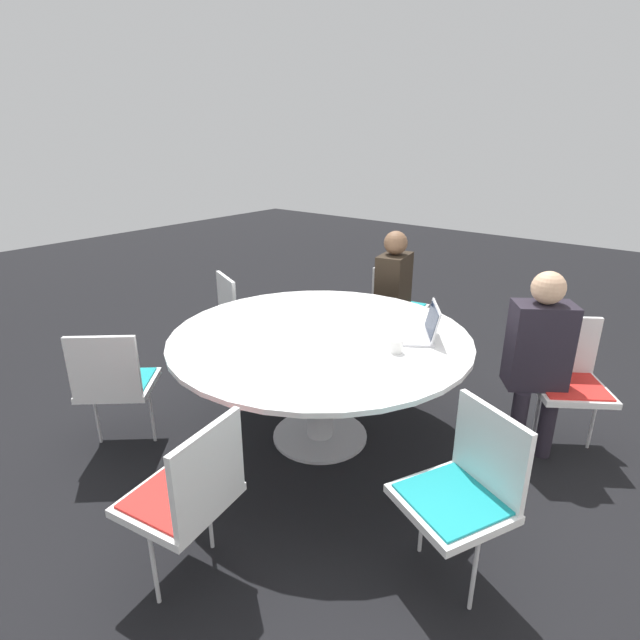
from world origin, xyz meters
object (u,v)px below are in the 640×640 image
chair_2 (242,313)px  chair_1 (394,301)px  chair_5 (465,485)px  person_1 (395,289)px  person_0 (539,350)px  coffee_cup (396,346)px  laptop (423,329)px  chair_3 (114,379)px  chair_0 (568,374)px  chair_4 (189,491)px

chair_2 → chair_1: bearing=75.5°
chair_5 → person_1: person_1 is taller
chair_1 → person_0: (0.80, 1.50, 0.20)m
chair_1 → person_0: 1.72m
chair_2 → person_1: person_1 is taller
chair_2 → person_0: bearing=30.6°
chair_2 → coffee_cup: 1.81m
laptop → chair_3: bearing=-83.4°
chair_0 → coffee_cup: chair_0 is taller
person_0 → chair_1: bearing=-62.6°
person_1 → chair_0: bearing=65.2°
person_1 → laptop: 1.25m
chair_5 → chair_1: bearing=-27.4°
chair_4 → chair_0: bearing=-33.8°
chair_2 → chair_3: (1.36, 0.29, 0.00)m
chair_1 → chair_5: same height
chair_2 → chair_0: bearing=34.7°
chair_3 → coffee_cup: 1.78m
chair_5 → laptop: size_ratio=2.17×
chair_0 → person_1: person_1 is taller
chair_4 → person_0: (-2.03, 0.85, 0.20)m
person_1 → laptop: (0.98, 0.78, 0.11)m
chair_2 → chair_3: size_ratio=1.00×
chair_1 → person_1: 0.32m
laptop → coffee_cup: (0.30, -0.02, -0.02)m
chair_3 → laptop: size_ratio=2.17×
chair_3 → coffee_cup: bearing=-7.4°
coffee_cup → person_0: bearing=138.3°
chair_2 → coffee_cup: chair_2 is taller
person_0 → person_1: same height
chair_0 → person_0: bearing=19.0°
chair_5 → laptop: 1.14m
chair_3 → laptop: bearing=-0.3°
chair_1 → chair_2: 1.41m
chair_3 → chair_5: 2.19m
chair_3 → chair_4: (0.36, 1.22, 0.00)m
chair_1 → coffee_cup: bearing=19.8°
person_0 → chair_3: bearing=4.5°
chair_0 → chair_3: (1.88, -2.22, 0.00)m
chair_4 → laptop: 1.69m
chair_2 → person_1: bearing=65.3°
chair_0 → laptop: size_ratio=2.17×
chair_0 → laptop: bearing=4.0°
chair_4 → person_1: (-2.62, -0.53, 0.20)m
person_0 → coffee_cup: person_0 is taller
chair_2 → person_1: size_ratio=0.71×
chair_1 → person_1: size_ratio=0.71×
chair_0 → coffee_cup: bearing=15.0°
chair_1 → laptop: (1.20, 0.90, 0.31)m
chair_2 → chair_4: size_ratio=1.00×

